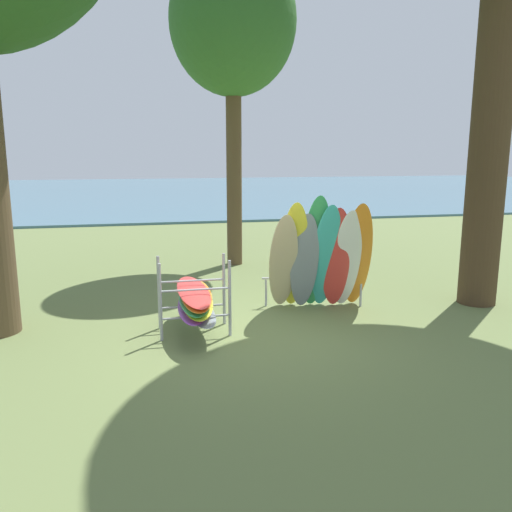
# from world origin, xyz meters

# --- Properties ---
(ground_plane) EXTENTS (80.00, 80.00, 0.00)m
(ground_plane) POSITION_xyz_m (0.00, 0.00, 0.00)
(ground_plane) COLOR olive
(lake_water) EXTENTS (80.00, 36.00, 0.10)m
(lake_water) POSITION_xyz_m (0.00, 31.72, 0.05)
(lake_water) COLOR #477084
(lake_water) RESTS_ON ground
(tree_mid_behind) EXTENTS (3.13, 3.13, 7.88)m
(tree_mid_behind) POSITION_xyz_m (0.68, 5.59, 6.01)
(tree_mid_behind) COLOR brown
(tree_mid_behind) RESTS_ON ground
(leaning_board_pile) EXTENTS (2.08, 1.32, 2.22)m
(leaning_board_pile) POSITION_xyz_m (1.48, 1.07, 1.01)
(leaning_board_pile) COLOR #C6B289
(leaning_board_pile) RESTS_ON ground
(board_storage_rack) EXTENTS (1.15, 2.13, 1.25)m
(board_storage_rack) POSITION_xyz_m (-0.90, 0.43, 0.55)
(board_storage_rack) COLOR #9EA0A5
(board_storage_rack) RESTS_ON ground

